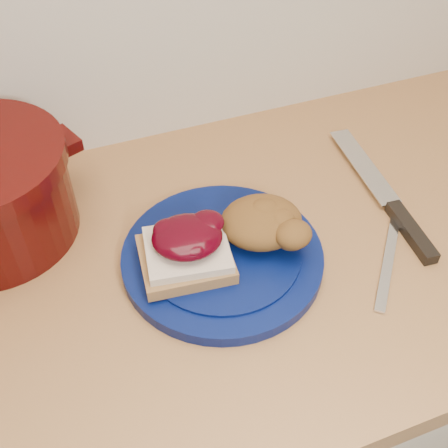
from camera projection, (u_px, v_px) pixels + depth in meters
name	position (u px, v px, depth m)	size (l,w,h in m)	color
base_cabinet	(216.00, 416.00, 1.10)	(4.00, 0.60, 0.86)	beige
plate	(222.00, 257.00, 0.76)	(0.27, 0.27, 0.02)	#051048
sandwich	(187.00, 249.00, 0.71)	(0.13, 0.11, 0.06)	olive
stuffing_mound	(261.00, 222.00, 0.75)	(0.11, 0.10, 0.06)	brown
chef_knife	(397.00, 212.00, 0.82)	(0.05, 0.30, 0.02)	black
butter_knife	(388.00, 261.00, 0.76)	(0.18, 0.01, 0.00)	silver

